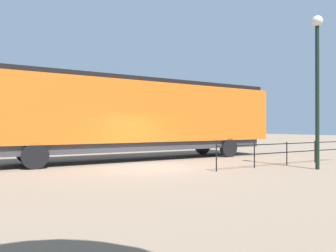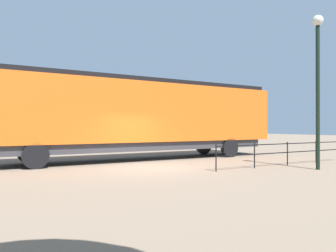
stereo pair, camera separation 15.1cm
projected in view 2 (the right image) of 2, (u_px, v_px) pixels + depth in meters
ground_plane at (149, 168)px, 13.55m from camera, size 120.00×120.00×0.00m
locomotive at (146, 115)px, 17.17m from camera, size 2.84×16.57×4.30m
lamp_post at (318, 69)px, 13.00m from camera, size 0.45×0.45×6.40m
platform_fence at (287, 150)px, 14.46m from camera, size 0.05×8.38×1.08m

